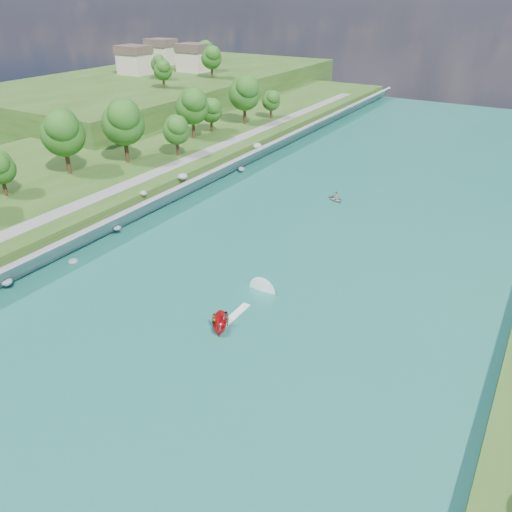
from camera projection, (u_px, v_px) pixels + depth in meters
The scene contains 11 objects.
ground at pixel (201, 339), 51.93m from camera, with size 260.00×260.00×0.00m, color #2D5119.
river_water at pixel (290, 260), 67.02m from camera, with size 55.00×240.00×0.10m, color #196252.
berm_west at pixel (42, 183), 88.99m from camera, with size 45.00×240.00×3.50m, color #2D5119.
ridge_west at pixel (170, 88), 159.17m from camera, with size 60.00×120.00×9.00m, color #2D5119.
riprap_bank at pixel (140, 211), 77.33m from camera, with size 4.48×236.00×4.41m.
riverside_path at pixel (111, 191), 80.17m from camera, with size 3.00×200.00×0.10m, color gray.
ridge_houses at pixel (163, 56), 161.62m from camera, with size 29.50×29.50×8.40m.
trees_west at pixel (18, 163), 74.17m from camera, with size 16.32×147.01×13.89m.
trees_ridge at pixel (194, 60), 147.48m from camera, with size 17.78×38.68×10.79m.
motorboat at pixel (230, 315), 54.55m from camera, with size 3.60×18.71×2.02m.
raft at pixel (336, 198), 85.67m from camera, with size 3.98×3.81×1.61m.
Camera 1 is at (26.49, -32.79, 32.06)m, focal length 35.00 mm.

